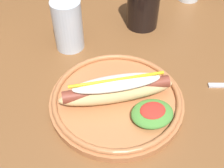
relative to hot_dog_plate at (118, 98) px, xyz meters
The scene contains 4 objects.
dining_table 0.18m from the hot_dog_plate, 79.98° to the left, with size 1.47×0.80×0.74m.
hot_dog_plate is the anchor object (origin of this frame).
soda_cup 0.31m from the hot_dog_plate, 57.59° to the left, with size 0.09×0.09×0.13m, color black.
water_cup 0.24m from the hot_dog_plate, 102.52° to the left, with size 0.07×0.07×0.13m, color silver.
Camera 1 is at (-0.16, -0.50, 1.20)m, focal length 44.74 mm.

